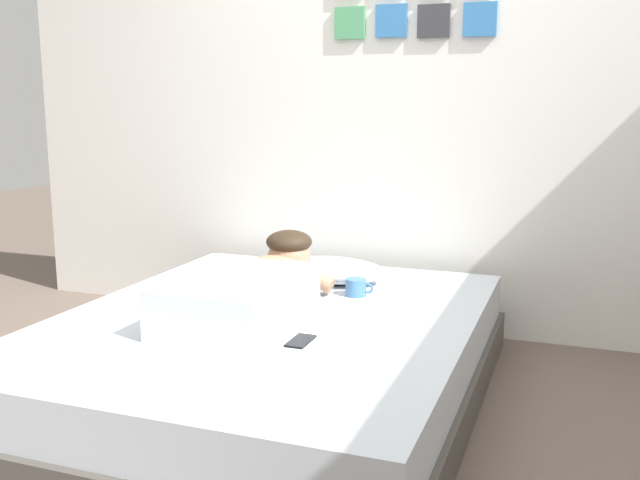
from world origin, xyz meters
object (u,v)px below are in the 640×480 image
(coffee_cup, at_px, (356,287))
(pillow, at_px, (331,270))
(bed, at_px, (270,358))
(person_lying, at_px, (254,287))
(cell_phone, at_px, (301,341))

(coffee_cup, bearing_deg, pillow, 133.12)
(pillow, bearing_deg, coffee_cup, -46.88)
(bed, xyz_separation_m, pillow, (0.05, 0.58, 0.23))
(pillow, relative_size, coffee_cup, 4.16)
(bed, distance_m, person_lying, 0.29)
(person_lying, bearing_deg, cell_phone, -40.88)
(pillow, bearing_deg, person_lying, -101.10)
(bed, bearing_deg, coffee_cup, 58.68)
(pillow, relative_size, person_lying, 0.57)
(person_lying, relative_size, coffee_cup, 7.36)
(bed, height_order, pillow, pillow)
(pillow, height_order, person_lying, person_lying)
(person_lying, relative_size, cell_phone, 6.57)
(pillow, relative_size, cell_phone, 3.71)
(bed, height_order, person_lying, person_lying)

